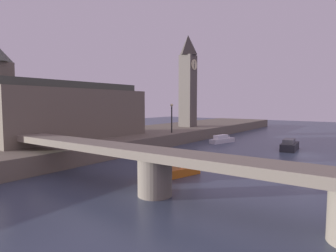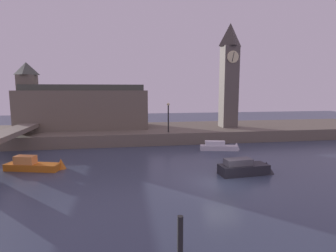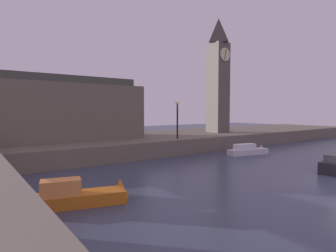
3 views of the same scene
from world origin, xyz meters
TOP-DOWN VIEW (x-y plane):
  - ground_plane at (0.00, 0.00)m, footprint 120.00×120.00m
  - far_embankment at (0.00, 20.00)m, footprint 70.00×12.00m
  - clock_tower at (7.91, 18.77)m, footprint 2.39×2.43m
  - parliament_hall at (-12.89, 21.21)m, footprint 17.22×6.68m
  - bridge_span at (-18.82, 4.06)m, footprint 2.20×31.35m
  - streetlamp at (-1.48, 15.35)m, footprint 0.36×0.36m
  - boat_barge_dark at (2.87, 1.82)m, footprint 4.81×1.84m
  - boat_patrol_orange at (-14.45, 5.90)m, footprint 5.40×2.41m
  - boat_ferry_white at (3.97, 10.60)m, footprint 4.88×1.99m

SIDE VIEW (x-z plane):
  - ground_plane at x=0.00m, z-range 0.00..0.00m
  - boat_ferry_white at x=3.97m, z-range -0.27..1.05m
  - boat_patrol_orange at x=-14.45m, z-range -0.36..1.19m
  - boat_barge_dark at x=2.87m, z-range -0.17..1.21m
  - far_embankment at x=0.00m, z-range 0.00..1.50m
  - bridge_span at x=-18.82m, z-range 0.64..3.32m
  - streetlamp at x=-1.48m, z-range 1.97..5.71m
  - parliament_hall at x=-12.89m, z-range -0.02..9.02m
  - clock_tower at x=7.91m, z-range 1.76..16.36m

